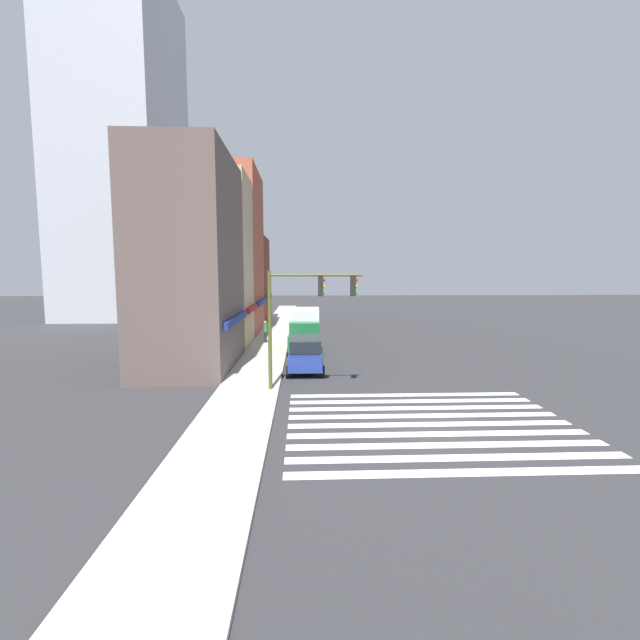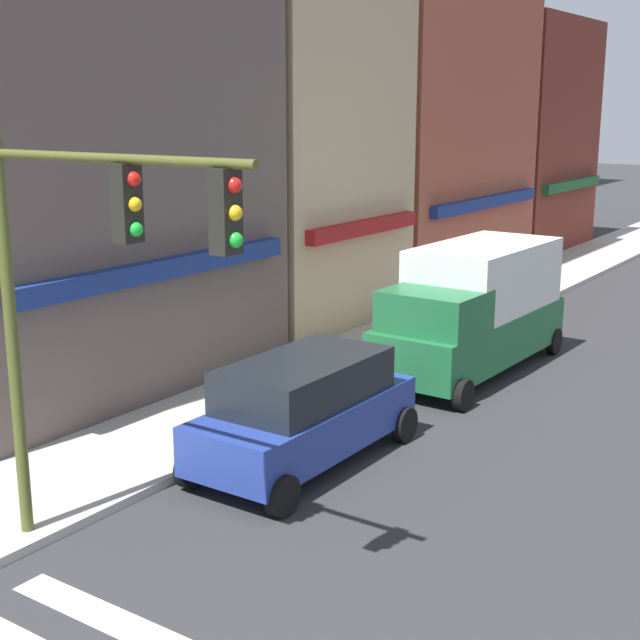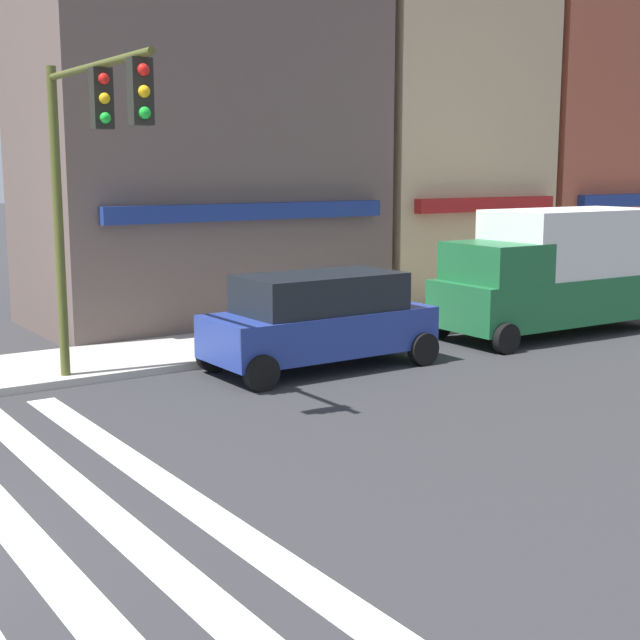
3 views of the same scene
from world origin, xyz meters
The scene contains 9 objects.
ground_plane centered at (0.00, 0.00, 0.00)m, with size 200.00×200.00×0.00m, color #2D2D30.
sidewalk_left centered at (0.00, 7.50, 0.07)m, with size 120.00×3.00×0.15m.
crosswalk_stripes centered at (0.00, 0.00, 0.00)m, with size 8.44×10.80×0.01m.
storefront_row centered at (21.99, 11.50, 6.62)m, with size 33.15×5.30×15.41m.
tower_distant centered at (43.43, 28.22, 21.62)m, with size 17.91×12.45×43.24m.
traffic_signal centered at (4.77, 4.73, 4.23)m, with size 0.32×4.51×5.84m.
suv_blue centered at (9.46, 4.70, 1.03)m, with size 4.71×2.12×1.94m.
box_truck_green centered at (16.44, 4.70, 1.59)m, with size 6.26×2.42×3.04m.
pedestrian_green_top centered at (19.06, 7.88, 1.07)m, with size 0.32×0.32×1.77m.
Camera 1 is at (-15.54, 4.81, 5.67)m, focal length 24.00 mm.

